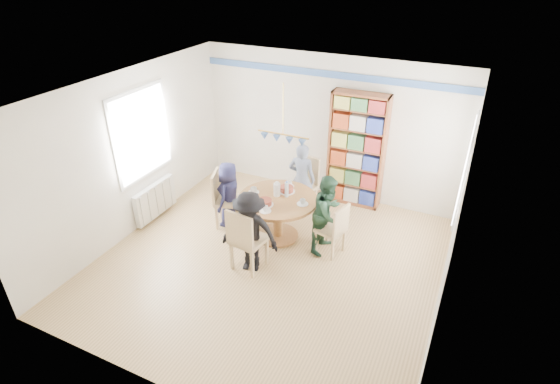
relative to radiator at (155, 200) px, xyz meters
The scene contains 14 objects.
ground 2.46m from the radiator, ahead, with size 5.00×5.00×0.00m, color tan.
room_shell 2.58m from the radiator, 14.73° to the left, with size 5.00×5.00×5.00m.
radiator is the anchor object (origin of this frame).
dining_table 2.28m from the radiator, ahead, with size 1.30×1.30×0.75m.
chair_left 1.29m from the radiator, 15.31° to the left, with size 0.57×0.57×1.01m.
chair_right 3.27m from the radiator, ahead, with size 0.49×0.49×0.90m.
chair_far 2.69m from the radiator, 31.27° to the left, with size 0.56×0.56×1.04m.
chair_near 2.28m from the radiator, 15.69° to the right, with size 0.53×0.53×1.06m.
person_left 1.40m from the radiator, 15.75° to the left, with size 0.58×0.38×1.19m, color #1C1C3D.
person_right 3.14m from the radiator, ahead, with size 0.64×0.50×1.31m, color #1B3725.
person_far 2.64m from the radiator, 29.49° to the left, with size 0.49×0.32×1.35m, color gray.
person_near 2.32m from the radiator, 13.75° to the right, with size 0.85×0.49×1.31m, color black.
bookshelf 3.73m from the radiator, 33.88° to the left, with size 1.02×0.31×2.14m.
tableware 2.30m from the radiator, 10.34° to the left, with size 1.06×1.06×0.28m.
Camera 1 is at (2.46, -4.81, 4.32)m, focal length 28.00 mm.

